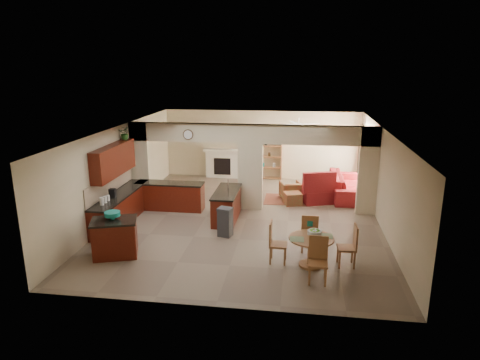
# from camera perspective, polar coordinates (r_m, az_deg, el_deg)

# --- Properties ---
(floor) EXTENTS (10.00, 10.00, 0.00)m
(floor) POSITION_cam_1_polar(r_m,az_deg,el_deg) (13.30, 0.86, -5.20)
(floor) COLOR #766551
(floor) RESTS_ON ground
(ceiling) EXTENTS (10.00, 10.00, 0.00)m
(ceiling) POSITION_cam_1_polar(r_m,az_deg,el_deg) (12.60, 0.91, 6.82)
(ceiling) COLOR white
(ceiling) RESTS_ON wall_back
(wall_back) EXTENTS (8.00, 0.00, 8.00)m
(wall_back) POSITION_cam_1_polar(r_m,az_deg,el_deg) (17.73, 2.88, 4.71)
(wall_back) COLOR beige
(wall_back) RESTS_ON floor
(wall_front) EXTENTS (8.00, 0.00, 8.00)m
(wall_front) POSITION_cam_1_polar(r_m,az_deg,el_deg) (8.20, -3.46, -8.17)
(wall_front) COLOR beige
(wall_front) RESTS_ON floor
(wall_left) EXTENTS (0.00, 10.00, 10.00)m
(wall_left) POSITION_cam_1_polar(r_m,az_deg,el_deg) (13.93, -15.68, 1.20)
(wall_left) COLOR beige
(wall_left) RESTS_ON floor
(wall_right) EXTENTS (0.00, 10.00, 10.00)m
(wall_right) POSITION_cam_1_polar(r_m,az_deg,el_deg) (13.03, 18.63, -0.00)
(wall_right) COLOR beige
(wall_right) RESTS_ON floor
(partition_left_pier) EXTENTS (0.60, 0.25, 2.80)m
(partition_left_pier) POSITION_cam_1_polar(r_m,az_deg,el_deg) (14.71, -13.08, 2.11)
(partition_left_pier) COLOR beige
(partition_left_pier) RESTS_ON floor
(partition_center_pier) EXTENTS (0.80, 0.25, 2.20)m
(partition_center_pier) POSITION_cam_1_polar(r_m,az_deg,el_deg) (13.91, 1.38, 0.49)
(partition_center_pier) COLOR beige
(partition_center_pier) RESTS_ON floor
(partition_right_pier) EXTENTS (0.60, 0.25, 2.80)m
(partition_right_pier) POSITION_cam_1_polar(r_m,az_deg,el_deg) (13.93, 16.70, 1.12)
(partition_right_pier) COLOR beige
(partition_right_pier) RESTS_ON floor
(partition_header) EXTENTS (8.00, 0.25, 0.60)m
(partition_header) POSITION_cam_1_polar(r_m,az_deg,el_deg) (13.62, 1.42, 6.19)
(partition_header) COLOR beige
(partition_header) RESTS_ON partition_center_pier
(kitchen_counter) EXTENTS (2.52, 3.29, 1.48)m
(kitchen_counter) POSITION_cam_1_polar(r_m,az_deg,el_deg) (13.68, -12.96, -2.94)
(kitchen_counter) COLOR #400C07
(kitchen_counter) RESTS_ON floor
(upper_cabinets) EXTENTS (0.35, 2.40, 0.90)m
(upper_cabinets) POSITION_cam_1_polar(r_m,az_deg,el_deg) (13.03, -16.49, 2.53)
(upper_cabinets) COLOR #400C07
(upper_cabinets) RESTS_ON wall_left
(peninsula) EXTENTS (0.70, 1.85, 0.91)m
(peninsula) POSITION_cam_1_polar(r_m,az_deg,el_deg) (13.13, -1.80, -3.37)
(peninsula) COLOR #400C07
(peninsula) RESTS_ON floor
(wall_clock) EXTENTS (0.34, 0.03, 0.34)m
(wall_clock) POSITION_cam_1_polar(r_m,az_deg,el_deg) (13.85, -6.94, 6.02)
(wall_clock) COLOR #4B3219
(wall_clock) RESTS_ON partition_header
(rug) EXTENTS (1.60, 1.30, 0.01)m
(rug) POSITION_cam_1_polar(r_m,az_deg,el_deg) (15.20, 6.34, -2.61)
(rug) COLOR brown
(rug) RESTS_ON floor
(fireplace) EXTENTS (1.60, 0.35, 1.20)m
(fireplace) POSITION_cam_1_polar(r_m,az_deg,el_deg) (17.94, -2.31, 2.28)
(fireplace) COLOR white
(fireplace) RESTS_ON floor
(shelving_unit) EXTENTS (1.00, 0.32, 1.80)m
(shelving_unit) POSITION_cam_1_polar(r_m,az_deg,el_deg) (17.63, 3.94, 2.97)
(shelving_unit) COLOR #935932
(shelving_unit) RESTS_ON floor
(window_a) EXTENTS (0.02, 0.90, 1.90)m
(window_a) POSITION_cam_1_polar(r_m,az_deg,el_deg) (15.27, 16.94, 1.54)
(window_a) COLOR white
(window_a) RESTS_ON wall_right
(window_b) EXTENTS (0.02, 0.90, 1.90)m
(window_b) POSITION_cam_1_polar(r_m,az_deg,el_deg) (16.91, 16.10, 2.90)
(window_b) COLOR white
(window_b) RESTS_ON wall_right
(glazed_door) EXTENTS (0.02, 0.70, 2.10)m
(glazed_door) POSITION_cam_1_polar(r_m,az_deg,el_deg) (16.12, 16.46, 1.74)
(glazed_door) COLOR white
(glazed_door) RESTS_ON wall_right
(drape_a_left) EXTENTS (0.10, 0.28, 2.30)m
(drape_a_left) POSITION_cam_1_polar(r_m,az_deg,el_deg) (14.68, 17.13, 0.99)
(drape_a_left) COLOR #3C1E18
(drape_a_left) RESTS_ON wall_right
(drape_a_right) EXTENTS (0.10, 0.28, 2.30)m
(drape_a_right) POSITION_cam_1_polar(r_m,az_deg,el_deg) (15.84, 16.48, 2.06)
(drape_a_right) COLOR #3C1E18
(drape_a_right) RESTS_ON wall_right
(drape_b_left) EXTENTS (0.10, 0.28, 2.30)m
(drape_b_left) POSITION_cam_1_polar(r_m,az_deg,el_deg) (16.32, 16.24, 2.46)
(drape_b_left) COLOR #3C1E18
(drape_b_left) RESTS_ON wall_right
(drape_b_right) EXTENTS (0.10, 0.28, 2.30)m
(drape_b_right) POSITION_cam_1_polar(r_m,az_deg,el_deg) (17.48, 15.71, 3.33)
(drape_b_right) COLOR #3C1E18
(drape_b_right) RESTS_ON wall_right
(ceiling_fan) EXTENTS (1.00, 1.00, 0.10)m
(ceiling_fan) POSITION_cam_1_polar(r_m,az_deg,el_deg) (15.51, 7.84, 7.39)
(ceiling_fan) COLOR white
(ceiling_fan) RESTS_ON ceiling
(kitchen_island) EXTENTS (1.28, 1.08, 0.94)m
(kitchen_island) POSITION_cam_1_polar(r_m,az_deg,el_deg) (11.14, -16.33, -7.40)
(kitchen_island) COLOR #400C07
(kitchen_island) RESTS_ON floor
(teal_bowl) EXTENTS (0.39, 0.39, 0.18)m
(teal_bowl) POSITION_cam_1_polar(r_m,az_deg,el_deg) (11.03, -16.65, -4.54)
(teal_bowl) COLOR #138377
(teal_bowl) RESTS_ON kitchen_island
(trash_can) EXTENTS (0.42, 0.39, 0.76)m
(trash_can) POSITION_cam_1_polar(r_m,az_deg,el_deg) (11.91, -1.99, -5.76)
(trash_can) COLOR #323134
(trash_can) RESTS_ON floor
(dining_table) EXTENTS (1.06, 1.06, 0.72)m
(dining_table) POSITION_cam_1_polar(r_m,az_deg,el_deg) (10.31, 9.45, -8.80)
(dining_table) COLOR #935932
(dining_table) RESTS_ON floor
(fruit_bowl) EXTENTS (0.34, 0.34, 0.18)m
(fruit_bowl) POSITION_cam_1_polar(r_m,az_deg,el_deg) (10.24, 9.92, -7.00)
(fruit_bowl) COLOR #62BF29
(fruit_bowl) RESTS_ON dining_table
(sofa) EXTENTS (2.79, 1.14, 0.81)m
(sofa) POSITION_cam_1_polar(r_m,az_deg,el_deg) (15.90, 14.05, -0.68)
(sofa) COLOR maroon
(sofa) RESTS_ON floor
(chaise) EXTENTS (1.37, 1.24, 0.46)m
(chaise) POSITION_cam_1_polar(r_m,az_deg,el_deg) (15.11, 10.37, -2.00)
(chaise) COLOR maroon
(chaise) RESTS_ON floor
(armchair) EXTENTS (0.85, 0.86, 0.63)m
(armchair) POSITION_cam_1_polar(r_m,az_deg,el_deg) (15.23, 6.72, -1.37)
(armchair) COLOR maroon
(armchair) RESTS_ON floor
(ottoman) EXTENTS (0.69, 0.69, 0.40)m
(ottoman) POSITION_cam_1_polar(r_m,az_deg,el_deg) (14.71, 7.01, -2.45)
(ottoman) COLOR maroon
(ottoman) RESTS_ON floor
(plant) EXTENTS (0.37, 0.32, 0.40)m
(plant) POSITION_cam_1_polar(r_m,az_deg,el_deg) (13.78, -15.08, 6.07)
(plant) COLOR #164D14
(plant) RESTS_ON upper_cabinets
(chair_north) EXTENTS (0.43, 0.44, 1.02)m
(chair_north) POSITION_cam_1_polar(r_m,az_deg,el_deg) (10.99, 9.26, -6.83)
(chair_north) COLOR #935932
(chair_north) RESTS_ON floor
(chair_east) EXTENTS (0.44, 0.44, 1.02)m
(chair_east) POSITION_cam_1_polar(r_m,az_deg,el_deg) (10.48, 14.52, -8.29)
(chair_east) COLOR #935932
(chair_east) RESTS_ON floor
(chair_south) EXTENTS (0.43, 0.44, 1.02)m
(chair_south) POSITION_cam_1_polar(r_m,az_deg,el_deg) (9.65, 10.37, -10.14)
(chair_south) COLOR #935932
(chair_south) RESTS_ON floor
(chair_west) EXTENTS (0.44, 0.43, 1.02)m
(chair_west) POSITION_cam_1_polar(r_m,az_deg,el_deg) (10.39, 4.66, -8.03)
(chair_west) COLOR #935932
(chair_west) RESTS_ON floor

